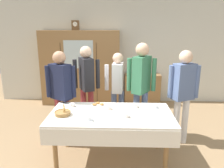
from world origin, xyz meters
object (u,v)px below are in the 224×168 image
at_px(spoon_near_left, 104,117).
at_px(person_beside_shelf, 118,83).
at_px(person_behind_table_left, 61,88).
at_px(tea_cup_far_left, 89,119).
at_px(spoon_back_edge, 156,122).
at_px(person_near_right_end, 183,88).
at_px(tea_cup_near_left, 155,107).
at_px(tea_cup_front_edge, 135,106).
at_px(wall_cabinet, 81,68).
at_px(bookshelf_low, 142,89).
at_px(person_by_cabinet, 141,81).
at_px(mantel_clock, 75,25).
at_px(pastry_plate, 98,105).
at_px(dining_table, 111,121).
at_px(bread_basket, 63,113).
at_px(person_behind_table_right, 87,80).
at_px(tea_cup_mid_left, 72,105).
at_px(tea_cup_center, 126,116).
at_px(book_stack, 143,73).
at_px(tea_cup_far_right, 109,108).
at_px(spoon_near_right, 84,117).

xyz_separation_m(spoon_near_left, person_beside_shelf, (0.18, 1.29, 0.16)).
bearing_deg(person_behind_table_left, tea_cup_far_left, -53.94).
height_order(spoon_back_edge, person_behind_table_left, person_behind_table_left).
bearing_deg(person_near_right_end, tea_cup_near_left, -148.42).
distance_m(tea_cup_front_edge, person_beside_shelf, 0.97).
distance_m(wall_cabinet, spoon_back_edge, 3.22).
distance_m(tea_cup_far_left, person_near_right_end, 1.73).
distance_m(wall_cabinet, bookshelf_low, 1.73).
bearing_deg(person_near_right_end, tea_cup_far_left, -151.08).
bearing_deg(person_beside_shelf, spoon_near_left, -97.76).
bearing_deg(person_by_cabinet, person_near_right_end, -16.73).
distance_m(person_behind_table_left, person_by_cabinet, 1.42).
distance_m(mantel_clock, pastry_plate, 2.69).
xyz_separation_m(dining_table, person_beside_shelf, (0.09, 1.20, 0.26)).
relative_size(tea_cup_front_edge, person_beside_shelf, 0.08).
xyz_separation_m(bookshelf_low, spoon_near_left, (-0.82, -2.74, 0.37)).
distance_m(bread_basket, pastry_plate, 0.63).
distance_m(spoon_near_left, person_behind_table_right, 1.28).
distance_m(tea_cup_near_left, person_near_right_end, 0.64).
height_order(tea_cup_mid_left, tea_cup_center, same).
bearing_deg(book_stack, tea_cup_far_right, -107.53).
distance_m(bread_basket, person_near_right_end, 2.03).
relative_size(dining_table, tea_cup_near_left, 14.15).
bearing_deg(spoon_near_right, person_near_right_end, 23.66).
xyz_separation_m(wall_cabinet, person_beside_shelf, (0.99, -1.39, -0.04)).
bearing_deg(tea_cup_far_left, dining_table, 39.50).
distance_m(spoon_back_edge, person_behind_table_left, 1.73).
bearing_deg(tea_cup_far_right, book_stack, 72.47).
relative_size(dining_table, person_by_cabinet, 1.04).
xyz_separation_m(bread_basket, spoon_near_left, (0.62, -0.04, -0.03)).
xyz_separation_m(mantel_clock, pastry_plate, (0.77, -2.24, -1.27)).
bearing_deg(bookshelf_low, tea_cup_far_right, -107.53).
distance_m(tea_cup_front_edge, person_near_right_end, 0.90).
bearing_deg(bookshelf_low, tea_cup_center, -100.46).
height_order(tea_cup_mid_left, pastry_plate, tea_cup_mid_left).
relative_size(book_stack, tea_cup_center, 1.36).
height_order(pastry_plate, person_by_cabinet, person_by_cabinet).
bearing_deg(pastry_plate, spoon_near_left, -73.19).
xyz_separation_m(tea_cup_front_edge, tea_cup_center, (-0.16, -0.40, 0.00)).
bearing_deg(tea_cup_far_left, bread_basket, 155.98).
relative_size(bookshelf_low, bread_basket, 3.89).
bearing_deg(tea_cup_front_edge, tea_cup_far_right, -166.26).
bearing_deg(bread_basket, spoon_back_edge, -8.13).
xyz_separation_m(spoon_near_left, person_behind_table_right, (-0.43, 1.18, 0.25)).
relative_size(bookshelf_low, person_by_cabinet, 0.53).
bearing_deg(spoon_back_edge, dining_table, 158.50).
height_order(mantel_clock, tea_cup_mid_left, mantel_clock).
bearing_deg(spoon_back_edge, spoon_near_left, 168.17).
distance_m(tea_cup_mid_left, tea_cup_center, 0.95).
relative_size(tea_cup_far_left, person_behind_table_right, 0.08).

